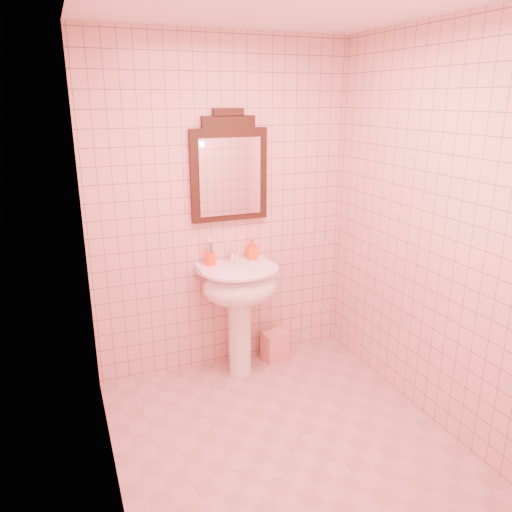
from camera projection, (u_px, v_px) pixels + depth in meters
name	position (u px, v px, depth m)	size (l,w,h in m)	color
floor	(283.00, 441.00, 3.12)	(2.20, 2.20, 0.00)	tan
back_wall	(223.00, 211.00, 3.72)	(2.00, 0.02, 2.50)	beige
pedestal_sink	(240.00, 294.00, 3.71)	(0.58, 0.58, 0.86)	white
faucet	(233.00, 255.00, 3.75)	(0.04, 0.16, 0.11)	white
mirror	(229.00, 170.00, 3.62)	(0.58, 0.06, 0.80)	black
toothbrush_cup	(210.00, 258.00, 3.70)	(0.08, 0.08, 0.19)	#FF3D15
soap_dispenser	(252.00, 249.00, 3.83)	(0.07, 0.07, 0.16)	#F54B14
towel	(275.00, 346.00, 4.06)	(0.20, 0.13, 0.25)	#E49986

